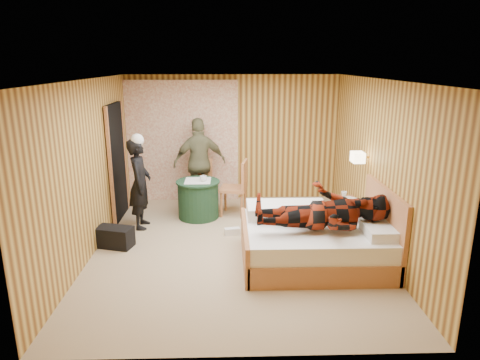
{
  "coord_description": "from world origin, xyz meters",
  "views": [
    {
      "loc": [
        -0.11,
        -6.0,
        2.74
      ],
      "look_at": [
        0.07,
        0.07,
        1.05
      ],
      "focal_mm": 32.0,
      "sensor_mm": 36.0,
      "label": 1
    }
  ],
  "objects_px": {
    "nightstand": "(345,213)",
    "chair_far": "(201,179)",
    "duffel_bag": "(114,237)",
    "man_at_table": "(200,163)",
    "bed": "(316,240)",
    "woman_standing": "(140,184)",
    "chair_near": "(238,184)",
    "round_table": "(198,199)",
    "wall_lamp": "(358,157)",
    "man_on_bed": "(324,201)"
  },
  "relations": [
    {
      "from": "nightstand",
      "to": "chair_far",
      "type": "bearing_deg",
      "value": 154.64
    },
    {
      "from": "duffel_bag",
      "to": "man_at_table",
      "type": "height_order",
      "value": "man_at_table"
    },
    {
      "from": "bed",
      "to": "woman_standing",
      "type": "xyz_separation_m",
      "value": [
        -2.7,
        1.38,
        0.46
      ]
    },
    {
      "from": "bed",
      "to": "duffel_bag",
      "type": "relative_size",
      "value": 3.61
    },
    {
      "from": "bed",
      "to": "chair_far",
      "type": "xyz_separation_m",
      "value": [
        -1.76,
        2.45,
        0.23
      ]
    },
    {
      "from": "woman_standing",
      "to": "chair_near",
      "type": "bearing_deg",
      "value": -72.92
    },
    {
      "from": "chair_far",
      "to": "round_table",
      "type": "bearing_deg",
      "value": -82.89
    },
    {
      "from": "chair_far",
      "to": "duffel_bag",
      "type": "bearing_deg",
      "value": -114.7
    },
    {
      "from": "round_table",
      "to": "chair_near",
      "type": "height_order",
      "value": "chair_near"
    },
    {
      "from": "chair_near",
      "to": "duffel_bag",
      "type": "bearing_deg",
      "value": -43.25
    },
    {
      "from": "nightstand",
      "to": "chair_near",
      "type": "distance_m",
      "value": 1.95
    },
    {
      "from": "bed",
      "to": "chair_near",
      "type": "xyz_separation_m",
      "value": [
        -1.05,
        1.93,
        0.28
      ]
    },
    {
      "from": "bed",
      "to": "nightstand",
      "type": "relative_size",
      "value": 3.83
    },
    {
      "from": "round_table",
      "to": "duffel_bag",
      "type": "distance_m",
      "value": 1.75
    },
    {
      "from": "bed",
      "to": "man_at_table",
      "type": "bearing_deg",
      "value": 125.55
    },
    {
      "from": "bed",
      "to": "nightstand",
      "type": "distance_m",
      "value": 1.47
    },
    {
      "from": "chair_far",
      "to": "woman_standing",
      "type": "xyz_separation_m",
      "value": [
        -0.95,
        -1.07,
        0.23
      ]
    },
    {
      "from": "nightstand",
      "to": "chair_far",
      "type": "relative_size",
      "value": 0.56
    },
    {
      "from": "duffel_bag",
      "to": "wall_lamp",
      "type": "bearing_deg",
      "value": 21.17
    },
    {
      "from": "wall_lamp",
      "to": "round_table",
      "type": "xyz_separation_m",
      "value": [
        -2.57,
        0.9,
        -0.95
      ]
    },
    {
      "from": "man_at_table",
      "to": "man_on_bed",
      "type": "height_order",
      "value": "man_on_bed"
    },
    {
      "from": "nightstand",
      "to": "duffel_bag",
      "type": "xyz_separation_m",
      "value": [
        -3.73,
        -0.69,
        -0.1
      ]
    },
    {
      "from": "nightstand",
      "to": "woman_standing",
      "type": "bearing_deg",
      "value": 177.97
    },
    {
      "from": "chair_far",
      "to": "man_at_table",
      "type": "xyz_separation_m",
      "value": [
        -0.01,
        0.03,
        0.32
      ]
    },
    {
      "from": "bed",
      "to": "chair_far",
      "type": "bearing_deg",
      "value": 125.68
    },
    {
      "from": "bed",
      "to": "man_on_bed",
      "type": "height_order",
      "value": "man_on_bed"
    },
    {
      "from": "bed",
      "to": "chair_near",
      "type": "height_order",
      "value": "bed"
    },
    {
      "from": "chair_far",
      "to": "man_at_table",
      "type": "relative_size",
      "value": 0.54
    },
    {
      "from": "wall_lamp",
      "to": "man_on_bed",
      "type": "relative_size",
      "value": 0.15
    },
    {
      "from": "duffel_bag",
      "to": "man_at_table",
      "type": "xyz_separation_m",
      "value": [
        1.2,
        1.91,
        0.71
      ]
    },
    {
      "from": "wall_lamp",
      "to": "duffel_bag",
      "type": "xyz_separation_m",
      "value": [
        -3.77,
        -0.35,
        -1.14
      ]
    },
    {
      "from": "nightstand",
      "to": "chair_far",
      "type": "height_order",
      "value": "chair_far"
    },
    {
      "from": "wall_lamp",
      "to": "woman_standing",
      "type": "height_order",
      "value": "woman_standing"
    },
    {
      "from": "round_table",
      "to": "man_at_table",
      "type": "relative_size",
      "value": 0.45
    },
    {
      "from": "chair_near",
      "to": "woman_standing",
      "type": "relative_size",
      "value": 0.67
    },
    {
      "from": "nightstand",
      "to": "man_on_bed",
      "type": "bearing_deg",
      "value": -116.2
    },
    {
      "from": "duffel_bag",
      "to": "man_on_bed",
      "type": "xyz_separation_m",
      "value": [
        3.0,
        -0.79,
        0.81
      ]
    },
    {
      "from": "chair_near",
      "to": "man_on_bed",
      "type": "height_order",
      "value": "man_on_bed"
    },
    {
      "from": "nightstand",
      "to": "man_at_table",
      "type": "height_order",
      "value": "man_at_table"
    },
    {
      "from": "man_on_bed",
      "to": "woman_standing",
      "type": "bearing_deg",
      "value": 149.53
    },
    {
      "from": "wall_lamp",
      "to": "round_table",
      "type": "distance_m",
      "value": 2.88
    },
    {
      "from": "bed",
      "to": "round_table",
      "type": "relative_size",
      "value": 2.55
    },
    {
      "from": "nightstand",
      "to": "chair_near",
      "type": "height_order",
      "value": "chair_near"
    },
    {
      "from": "wall_lamp",
      "to": "nightstand",
      "type": "relative_size",
      "value": 0.5
    },
    {
      "from": "duffel_bag",
      "to": "man_at_table",
      "type": "distance_m",
      "value": 2.36
    },
    {
      "from": "round_table",
      "to": "woman_standing",
      "type": "height_order",
      "value": "woman_standing"
    },
    {
      "from": "chair_near",
      "to": "man_at_table",
      "type": "distance_m",
      "value": 0.94
    },
    {
      "from": "woman_standing",
      "to": "man_at_table",
      "type": "bearing_deg",
      "value": -41.91
    },
    {
      "from": "round_table",
      "to": "nightstand",
      "type": "bearing_deg",
      "value": -12.59
    },
    {
      "from": "duffel_bag",
      "to": "woman_standing",
      "type": "xyz_separation_m",
      "value": [
        0.27,
        0.81,
        0.61
      ]
    }
  ]
}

